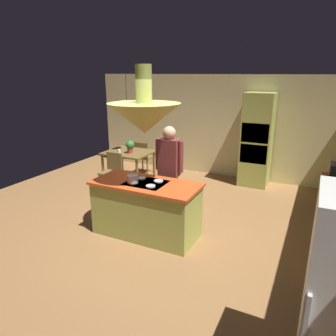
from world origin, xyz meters
TOP-DOWN VIEW (x-y plane):
  - ground at (0.00, 0.00)m, footprint 8.16×8.16m
  - wall_back at (0.00, 3.45)m, footprint 6.80×0.10m
  - kitchen_island at (0.00, -0.20)m, footprint 1.74×0.81m
  - oven_tower at (1.10, 3.04)m, footprint 0.66×0.62m
  - dining_table at (-1.70, 1.90)m, footprint 1.08×0.93m
  - person_at_island at (0.09, 0.48)m, footprint 0.53×0.23m
  - range_hood at (0.00, -0.20)m, footprint 1.10×1.10m
  - pendant_light_over_table at (-1.70, 1.90)m, footprint 0.32×0.32m
  - chair_facing_island at (-1.70, 1.21)m, footprint 0.40×0.40m
  - chair_by_back_wall at (-1.70, 2.59)m, footprint 0.40×0.40m
  - potted_plant_on_table at (-1.58, 1.80)m, footprint 0.20×0.20m
  - cup_on_table at (-1.81, 1.67)m, footprint 0.07×0.07m
  - cooking_pot_on_cooktop at (-0.16, -0.33)m, footprint 0.18×0.18m

SIDE VIEW (x-z plane):
  - ground at x=0.00m, z-range 0.00..0.00m
  - kitchen_island at x=0.00m, z-range -0.01..0.92m
  - chair_facing_island at x=-1.70m, z-range 0.07..0.94m
  - chair_by_back_wall at x=-1.70m, z-range 0.07..0.94m
  - dining_table at x=-1.70m, z-range 0.28..1.04m
  - cup_on_table at x=-1.81m, z-range 0.76..0.85m
  - potted_plant_on_table at x=-1.58m, z-range 0.78..1.08m
  - cooking_pot_on_cooktop at x=-0.16m, z-range 0.93..1.05m
  - person_at_island at x=0.09m, z-range 0.13..1.85m
  - oven_tower at x=1.10m, z-range 0.00..2.17m
  - wall_back at x=0.00m, z-range 0.00..2.55m
  - pendant_light_over_table at x=-1.70m, z-range 1.45..2.27m
  - range_hood at x=0.00m, z-range 1.46..2.46m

